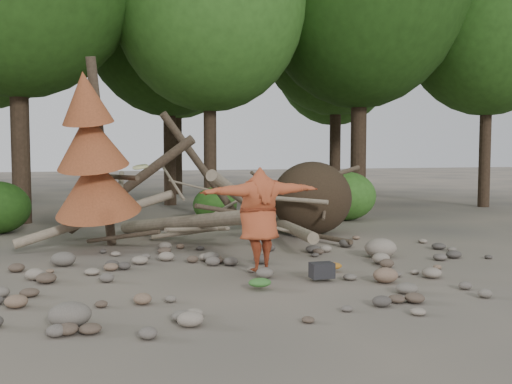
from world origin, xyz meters
name	(u,v)px	position (x,y,z in m)	size (l,w,h in m)	color
ground	(279,273)	(0.00, 0.00, 0.00)	(120.00, 120.00, 0.00)	#514C44
deadfall_pile	(293,200)	(2.02, 4.24, 0.95)	(8.55, 5.24, 3.30)	#332619
dead_conifer	(93,157)	(-3.12, 3.37, 2.11)	(2.06, 2.16, 4.35)	#4C3F30
bush_mid	(215,205)	(0.80, 7.80, 0.56)	(1.40, 1.40, 1.12)	#2B5B1A
bush_right	(345,196)	(5.00, 7.00, 0.80)	(2.00, 2.00, 1.60)	#356C21
frisbee_thrower	(259,219)	(-0.40, -0.04, 1.02)	(3.42, 0.87, 1.96)	#A94626
backpack	(322,274)	(0.46, -0.88, 0.13)	(0.40, 0.26, 0.26)	black
cloth_green	(260,286)	(-0.75, -1.12, 0.07)	(0.38, 0.32, 0.14)	#366C2B
cloth_orange	(333,269)	(0.99, -0.24, 0.06)	(0.34, 0.28, 0.12)	#A5651C
boulder_front_left	(70,315)	(-3.69, -2.22, 0.16)	(0.54, 0.49, 0.33)	#675F56
boulder_front_right	(386,275)	(1.45, -1.32, 0.13)	(0.43, 0.39, 0.26)	#7D624E
boulder_mid_right	(381,248)	(2.59, 0.75, 0.21)	(0.68, 0.62, 0.41)	gray
boulder_mid_left	(63,259)	(-3.78, 1.94, 0.14)	(0.47, 0.43, 0.28)	#625B52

